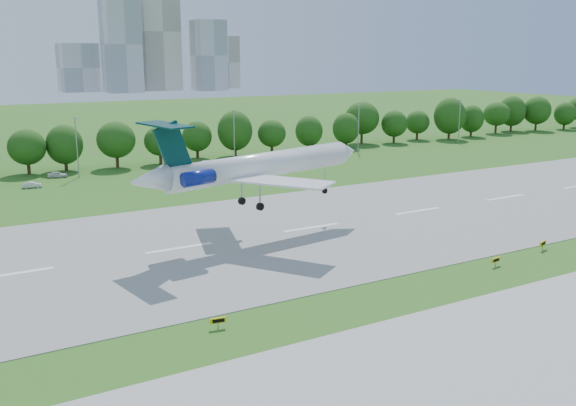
% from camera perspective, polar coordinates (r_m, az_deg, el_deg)
% --- Properties ---
extents(ground, '(600.00, 600.00, 0.00)m').
position_cam_1_polar(ground, '(73.34, 12.58, -6.65)').
color(ground, '#245D18').
rests_on(ground, ground).
extents(runway, '(400.00, 45.00, 0.08)m').
position_cam_1_polar(runway, '(92.30, 2.06, -2.23)').
color(runway, gray).
rests_on(runway, ground).
extents(taxiway, '(400.00, 23.00, 0.08)m').
position_cam_1_polar(taxiway, '(62.37, 23.99, -11.06)').
color(taxiway, '#ADADA8').
rests_on(taxiway, ground).
extents(tree_line, '(288.40, 8.40, 10.40)m').
position_cam_1_polar(tree_line, '(151.13, -11.62, 5.87)').
color(tree_line, '#382314').
rests_on(tree_line, ground).
extents(light_poles, '(175.90, 0.25, 12.19)m').
position_cam_1_polar(light_poles, '(140.92, -11.28, 5.44)').
color(light_poles, gray).
rests_on(light_poles, ground).
extents(skyline, '(127.00, 52.00, 80.00)m').
position_cam_1_polar(skyline, '(465.05, -11.92, 13.50)').
color(skyline, '#B2B2B7').
rests_on(skyline, ground).
extents(airliner, '(36.46, 26.34, 12.43)m').
position_cam_1_polar(airliner, '(85.26, -3.31, 3.29)').
color(airliner, white).
rests_on(airliner, ground).
extents(taxi_sign_left, '(1.50, 0.42, 1.05)m').
position_cam_1_polar(taxi_sign_left, '(59.47, -6.25, -10.36)').
color(taxi_sign_left, gray).
rests_on(taxi_sign_left, ground).
extents(taxi_sign_centre, '(1.66, 0.69, 1.18)m').
position_cam_1_polar(taxi_sign_centre, '(88.05, 21.72, -3.36)').
color(taxi_sign_centre, gray).
rests_on(taxi_sign_centre, ground).
extents(taxi_sign_right, '(1.51, 0.38, 1.05)m').
position_cam_1_polar(taxi_sign_right, '(79.50, 17.98, -4.85)').
color(taxi_sign_right, gray).
rests_on(taxi_sign_right, ground).
extents(service_vehicle_a, '(3.60, 1.73, 1.14)m').
position_cam_1_polar(service_vehicle_a, '(129.40, -21.79, 1.51)').
color(service_vehicle_a, silver).
rests_on(service_vehicle_a, ground).
extents(service_vehicle_b, '(4.11, 2.57, 1.30)m').
position_cam_1_polar(service_vehicle_b, '(138.42, -19.82, 2.40)').
color(service_vehicle_b, silver).
rests_on(service_vehicle_b, ground).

